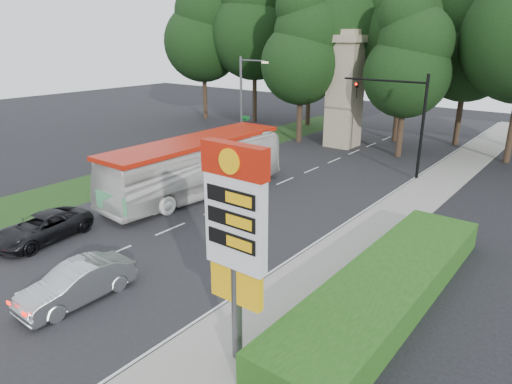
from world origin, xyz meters
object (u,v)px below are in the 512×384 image
Objects in this scene: streetlight_signs at (243,102)px; monument at (345,89)px; gas_station_pylon at (235,227)px; traffic_signal_mast at (405,111)px; sedan_silver at (77,283)px; suv_charcoal at (42,228)px; transit_bus at (196,168)px.

streetlight_signs is 9.44m from monument.
traffic_signal_mast reaches higher than gas_station_pylon.
streetlight_signs reaches higher than traffic_signal_mast.
monument is (4.99, 7.99, 0.67)m from streetlight_signs.
gas_station_pylon is at bearing -68.20° from monument.
monument reaches higher than gas_station_pylon.
monument is 29.82m from sedan_silver.
monument is 27.64m from suv_charcoal.
streetlight_signs is (-16.19, 20.01, -0.01)m from gas_station_pylon.
streetlight_signs is at bearing 128.96° from gas_station_pylon.
streetlight_signs is 1.67× the size of suv_charcoal.
monument is at bearing 58.03° from streetlight_signs.
gas_station_pylon is at bearing -36.40° from transit_bus.
traffic_signal_mast reaches higher than transit_bus.
gas_station_pylon is at bearing -11.21° from suv_charcoal.
monument is 18.06m from transit_bus.
gas_station_pylon is 0.86× the size of streetlight_signs.
streetlight_signs is 19.84m from suv_charcoal.
traffic_signal_mast is 1.50× the size of suv_charcoal.
streetlight_signs is 0.80× the size of monument.
transit_bus is at bearing 75.41° from suv_charcoal.
gas_station_pylon is 30.17m from monument.
suv_charcoal is at bearing 162.61° from sedan_silver.
traffic_signal_mast is at bearing 8.92° from streetlight_signs.
transit_bus is at bearing 139.39° from gas_station_pylon.
gas_station_pylon reaches higher than transit_bus.
suv_charcoal is (3.08, -19.23, -3.77)m from streetlight_signs.
traffic_signal_mast is 0.90× the size of streetlight_signs.
gas_station_pylon is at bearing -80.91° from traffic_signal_mast.
monument reaches higher than suv_charcoal.
sedan_silver is (-6.88, -1.17, -3.72)m from gas_station_pylon.
streetlight_signs reaches higher than transit_bus.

